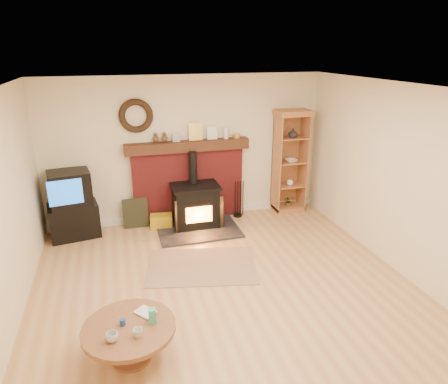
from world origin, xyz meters
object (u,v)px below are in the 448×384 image
object	(u,v)px
wood_stove	(196,207)
curio_cabinet	(289,162)
tv_unit	(72,206)
coffee_table	(129,333)

from	to	relation	value
wood_stove	curio_cabinet	world-z (taller)	curio_cabinet
wood_stove	curio_cabinet	size ratio (longest dim) A/B	0.71
tv_unit	curio_cabinet	size ratio (longest dim) A/B	0.58
wood_stove	coffee_table	xyz separation A→B (m)	(-1.32, -2.99, -0.05)
curio_cabinet	coffee_table	world-z (taller)	curio_cabinet
curio_cabinet	tv_unit	bearing A→B (deg)	-178.74
wood_stove	curio_cabinet	xyz separation A→B (m)	(1.89, 0.28, 0.60)
tv_unit	coffee_table	world-z (taller)	tv_unit
wood_stove	coffee_table	bearing A→B (deg)	-113.89
curio_cabinet	coffee_table	xyz separation A→B (m)	(-3.21, -3.27, -0.65)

